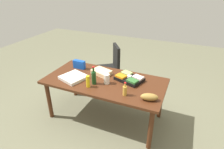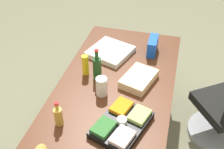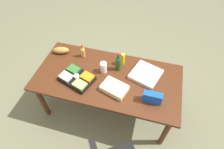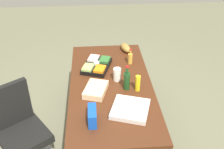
# 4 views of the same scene
# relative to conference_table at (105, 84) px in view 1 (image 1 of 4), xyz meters

# --- Properties ---
(ground_plane) EXTENTS (10.00, 10.00, 0.00)m
(ground_plane) POSITION_rel_conference_table_xyz_m (0.00, 0.00, -0.67)
(ground_plane) COLOR #6B6A51
(conference_table) EXTENTS (1.95, 0.95, 0.75)m
(conference_table) POSITION_rel_conference_table_xyz_m (0.00, 0.00, 0.00)
(conference_table) COLOR #492412
(conference_table) RESTS_ON ground
(office_chair) EXTENTS (0.67, 0.67, 0.96)m
(office_chair) POSITION_rel_conference_table_xyz_m (-0.37, 1.00, -0.31)
(office_chair) COLOR gray
(office_chair) RESTS_ON ground
(mayo_jar) EXTENTS (0.10, 0.10, 0.16)m
(mayo_jar) POSITION_rel_conference_table_xyz_m (0.08, -0.08, 0.16)
(mayo_jar) COLOR white
(mayo_jar) RESTS_ON conference_table
(veggie_tray) EXTENTS (0.49, 0.42, 0.09)m
(veggie_tray) POSITION_rel_conference_table_xyz_m (0.37, 0.15, 0.12)
(veggie_tray) COLOR black
(veggie_tray) RESTS_ON conference_table
(mustard_bottle) EXTENTS (0.06, 0.06, 0.19)m
(mustard_bottle) POSITION_rel_conference_table_xyz_m (-0.14, -0.29, 0.17)
(mustard_bottle) COLOR yellow
(mustard_bottle) RESTS_ON conference_table
(wine_bottle) EXTENTS (0.08, 0.08, 0.29)m
(wine_bottle) POSITION_rel_conference_table_xyz_m (-0.10, -0.17, 0.19)
(wine_bottle) COLOR #1A411B
(wine_bottle) RESTS_ON conference_table
(chip_bag_blue) EXTENTS (0.22, 0.08, 0.15)m
(chip_bag_blue) POSITION_rel_conference_table_xyz_m (-0.62, 0.22, 0.15)
(chip_bag_blue) COLOR blue
(chip_bag_blue) RESTS_ON conference_table
(pizza_box) EXTENTS (0.46, 0.46, 0.05)m
(pizza_box) POSITION_rel_conference_table_xyz_m (-0.49, -0.16, 0.10)
(pizza_box) COLOR silver
(pizza_box) RESTS_ON conference_table
(sheet_cake) EXTENTS (0.37, 0.31, 0.07)m
(sheet_cake) POSITION_rel_conference_table_xyz_m (-0.14, 0.18, 0.11)
(sheet_cake) COLOR beige
(sheet_cake) RESTS_ON conference_table
(bread_loaf) EXTENTS (0.26, 0.17, 0.10)m
(bread_loaf) POSITION_rel_conference_table_xyz_m (0.80, -0.26, 0.13)
(bread_loaf) COLOR olive
(bread_loaf) RESTS_ON conference_table
(dressing_bottle) EXTENTS (0.07, 0.07, 0.21)m
(dressing_bottle) POSITION_rel_conference_table_xyz_m (0.45, -0.28, 0.16)
(dressing_bottle) COLOR gold
(dressing_bottle) RESTS_ON conference_table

